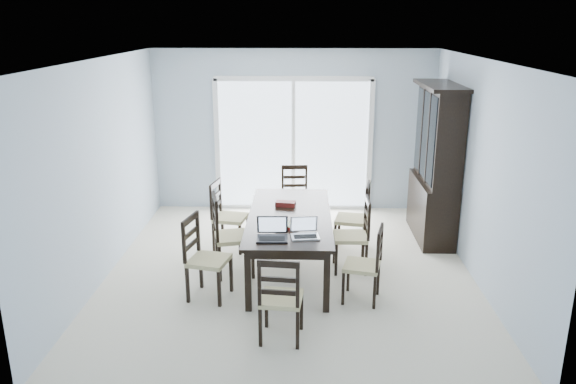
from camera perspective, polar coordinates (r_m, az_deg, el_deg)
name	(u,v)px	position (r m, az deg, el deg)	size (l,w,h in m)	color
floor	(290,271)	(7.12, 0.16, -8.04)	(5.00, 5.00, 0.00)	beige
ceiling	(290,59)	(6.45, 0.18, 13.33)	(5.00, 5.00, 0.00)	white
back_wall	(293,131)	(9.11, 0.56, 6.20)	(4.50, 0.02, 2.60)	#AABBCB
wall_left	(102,170)	(7.09, -18.35, 2.14)	(0.02, 5.00, 2.60)	#AABBCB
wall_right	(480,173)	(6.99, 18.96, 1.87)	(0.02, 5.00, 2.60)	#AABBCB
balcony	(294,193)	(10.41, 0.64, -0.06)	(4.50, 2.00, 0.10)	gray
railing	(295,149)	(11.22, 0.73, 4.38)	(4.50, 0.06, 1.10)	#99999E
dining_table	(290,221)	(6.86, 0.17, -2.95)	(1.00, 2.20, 0.75)	black
china_hutch	(436,165)	(8.15, 14.78, 2.67)	(0.50, 1.38, 2.20)	black
sliding_door	(293,144)	(9.13, 0.55, 4.86)	(2.52, 0.05, 2.18)	silver
chair_left_near	(201,248)	(6.36, -8.88, -5.69)	(0.51, 0.50, 1.10)	black
chair_left_mid	(225,226)	(6.86, -6.39, -3.50)	(0.55, 0.54, 1.18)	black
chair_left_far	(224,208)	(7.66, -6.55, -1.63)	(0.49, 0.48, 1.09)	black
chair_right_near	(370,256)	(6.27, 8.34, -6.50)	(0.47, 0.46, 1.01)	black
chair_right_mid	(358,227)	(7.00, 7.15, -3.53)	(0.42, 0.41, 1.08)	black
chair_right_far	(359,210)	(7.56, 7.22, -1.85)	(0.50, 0.49, 1.11)	black
chair_end_near	(280,291)	(5.41, -0.81, -10.00)	(0.44, 0.45, 1.06)	black
chair_end_far	(295,189)	(8.49, 0.69, 0.26)	(0.43, 0.44, 1.06)	black
laptop_dark	(272,235)	(6.06, -1.63, -4.37)	(0.34, 0.24, 0.23)	black
laptop_silver	(305,233)	(6.13, 1.76, -4.20)	(0.33, 0.25, 0.21)	silver
book_stack	(286,225)	(6.43, -0.17, -3.41)	(0.28, 0.22, 0.04)	maroon
cell_phone	(279,241)	(6.03, -0.88, -5.02)	(0.12, 0.05, 0.01)	black
game_box	(286,204)	(7.14, -0.25, -1.21)	(0.25, 0.12, 0.06)	#541510
hot_tub	(273,160)	(10.43, -1.54, 3.22)	(2.30, 2.13, 1.04)	maroon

